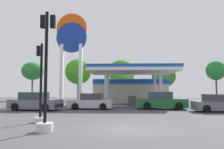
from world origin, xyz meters
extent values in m
plane|color=#47474C|center=(0.00, 0.00, 0.00)|extent=(90.00, 90.00, 0.00)
cube|color=beige|center=(1.29, 21.74, 1.63)|extent=(10.05, 5.53, 3.26)
cube|color=#194CB2|center=(1.29, 18.92, 2.91)|extent=(10.05, 0.12, 0.60)
cube|color=white|center=(1.29, 15.05, 3.91)|extent=(9.59, 7.25, 0.35)
cube|color=#194CB2|center=(1.29, 15.05, 4.23)|extent=(9.69, 7.35, 0.30)
cylinder|color=silver|center=(-1.59, 13.06, 1.87)|extent=(0.32, 0.32, 3.73)
cylinder|color=silver|center=(4.16, 13.06, 1.87)|extent=(0.32, 0.32, 3.73)
cylinder|color=silver|center=(-1.59, 17.04, 1.87)|extent=(0.32, 0.32, 3.73)
cylinder|color=silver|center=(4.16, 17.04, 1.87)|extent=(0.32, 0.32, 3.73)
cube|color=#4C4C51|center=(1.29, 15.05, 0.55)|extent=(0.90, 0.60, 1.10)
cube|color=white|center=(-7.41, 17.05, 3.77)|extent=(0.40, 0.56, 7.55)
cube|color=white|center=(-5.04, 17.05, 3.77)|extent=(0.40, 0.56, 7.55)
cylinder|color=navy|center=(-6.22, 17.05, 8.41)|extent=(3.84, 0.22, 3.84)
cylinder|color=#EA4C0C|center=(-6.22, 17.07, 9.57)|extent=(3.84, 0.22, 3.84)
cube|color=white|center=(-6.22, 17.11, 8.99)|extent=(3.54, 0.08, 0.69)
cylinder|color=black|center=(6.65, 8.83, 0.30)|extent=(0.61, 0.22, 0.60)
cylinder|color=black|center=(6.62, 7.21, 0.30)|extent=(0.61, 0.22, 0.60)
cube|color=slate|center=(7.86, 7.99, 0.50)|extent=(3.99, 1.73, 0.72)
cube|color=#2D3842|center=(7.72, 8.00, 1.12)|extent=(1.91, 1.51, 0.60)
cylinder|color=black|center=(-4.11, 9.45, 0.31)|extent=(0.63, 0.24, 0.62)
cylinder|color=black|center=(-4.03, 11.10, 0.31)|extent=(0.63, 0.24, 0.62)
cylinder|color=black|center=(-1.61, 9.32, 0.31)|extent=(0.63, 0.24, 0.62)
cylinder|color=black|center=(-1.53, 10.97, 0.31)|extent=(0.63, 0.24, 0.62)
cube|color=#B2B2BA|center=(-2.82, 10.21, 0.51)|extent=(4.12, 1.89, 0.73)
cube|color=#2D3842|center=(-2.68, 10.20, 1.14)|extent=(2.00, 1.60, 0.62)
cube|color=black|center=(-4.80, 10.31, 0.40)|extent=(0.20, 1.61, 0.23)
cylinder|color=black|center=(-5.99, 9.51, 0.33)|extent=(0.69, 0.32, 0.67)
cylinder|color=black|center=(-6.24, 7.73, 0.33)|extent=(0.69, 0.32, 0.67)
cylinder|color=black|center=(-8.68, 9.89, 0.33)|extent=(0.69, 0.32, 0.67)
cylinder|color=black|center=(-8.93, 8.12, 0.33)|extent=(0.69, 0.32, 0.67)
cube|color=slate|center=(-7.46, 8.81, 0.55)|extent=(4.60, 2.44, 0.79)
cube|color=#2D3842|center=(-7.62, 8.83, 1.24)|extent=(2.30, 1.91, 0.67)
cube|color=black|center=(-5.33, 8.51, 0.44)|extent=(0.37, 1.75, 0.25)
cylinder|color=black|center=(5.19, 11.28, 0.34)|extent=(0.70, 0.28, 0.68)
cylinder|color=black|center=(5.08, 9.45, 0.34)|extent=(0.70, 0.28, 0.68)
cylinder|color=black|center=(2.42, 11.45, 0.34)|extent=(0.70, 0.28, 0.68)
cylinder|color=black|center=(2.31, 9.62, 0.34)|extent=(0.70, 0.28, 0.68)
cube|color=#1E5928|center=(3.75, 10.45, 0.56)|extent=(4.58, 2.15, 0.81)
cube|color=#2D3842|center=(3.59, 10.46, 1.27)|extent=(2.23, 1.79, 0.68)
cube|color=black|center=(5.94, 10.31, 0.45)|extent=(0.24, 1.79, 0.26)
cylinder|color=silver|center=(-4.44, 1.68, 0.14)|extent=(0.66, 0.66, 0.27)
cylinder|color=black|center=(-4.44, 1.68, 2.31)|extent=(0.14, 0.14, 4.07)
cube|color=black|center=(-4.66, 1.84, 3.96)|extent=(0.21, 0.20, 0.57)
sphere|color=red|center=(-4.66, 1.97, 4.14)|extent=(0.15, 0.15, 0.15)
sphere|color=#D89E0C|center=(-4.66, 1.97, 3.96)|extent=(0.15, 0.15, 0.15)
sphere|color=green|center=(-4.66, 1.97, 3.78)|extent=(0.15, 0.15, 0.15)
cylinder|color=silver|center=(-3.27, -0.99, 0.18)|extent=(0.70, 0.70, 0.37)
cylinder|color=black|center=(-3.27, -0.99, 2.76)|extent=(0.14, 0.14, 4.80)
cube|color=black|center=(-3.49, -0.83, 4.78)|extent=(0.21, 0.20, 0.57)
sphere|color=red|center=(-3.49, -0.70, 4.96)|extent=(0.15, 0.15, 0.15)
sphere|color=#D89E0C|center=(-3.49, -0.70, 4.78)|extent=(0.15, 0.15, 0.15)
sphere|color=green|center=(-3.49, -0.70, 4.60)|extent=(0.15, 0.15, 0.15)
cube|color=black|center=(-3.05, -0.83, 4.78)|extent=(0.21, 0.20, 0.57)
sphere|color=red|center=(-3.05, -0.70, 4.96)|extent=(0.15, 0.15, 0.15)
sphere|color=#D89E0C|center=(-3.05, -0.70, 4.78)|extent=(0.15, 0.15, 0.15)
sphere|color=green|center=(-3.05, -0.70, 4.60)|extent=(0.15, 0.15, 0.15)
cylinder|color=brown|center=(-15.44, 27.74, 1.86)|extent=(0.25, 0.25, 3.71)
ellipsoid|color=#2C6F38|center=(-15.44, 27.74, 5.12)|extent=(3.75, 3.75, 3.14)
cylinder|color=brown|center=(-7.24, 27.00, 1.63)|extent=(0.26, 0.26, 3.26)
ellipsoid|color=#3C911F|center=(-7.24, 27.00, 4.92)|extent=(4.42, 4.42, 4.33)
cylinder|color=brown|center=(0.18, 27.13, 1.58)|extent=(0.26, 0.26, 3.16)
ellipsoid|color=#398C21|center=(0.18, 27.13, 4.84)|extent=(4.47, 4.47, 4.14)
cylinder|color=brown|center=(7.03, 26.06, 1.31)|extent=(0.34, 0.34, 2.61)
ellipsoid|color=#2F6F26|center=(7.03, 26.06, 4.06)|extent=(3.87, 3.87, 3.66)
cylinder|color=brown|center=(16.71, 28.98, 1.97)|extent=(0.27, 0.27, 3.93)
ellipsoid|color=#247131|center=(16.71, 28.98, 5.19)|extent=(3.35, 3.35, 3.36)
camera|label=1|loc=(-0.07, -10.34, 1.75)|focal=35.51mm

